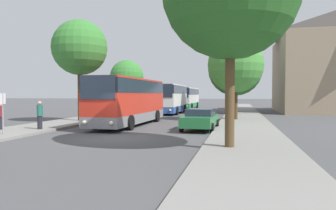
% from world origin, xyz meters
% --- Properties ---
extents(ground_plane, '(300.00, 300.00, 0.00)m').
position_xyz_m(ground_plane, '(0.00, 0.00, 0.00)').
color(ground_plane, '#4C4C4F').
rests_on(ground_plane, ground).
extents(sidewalk_left, '(4.00, 120.00, 0.15)m').
position_xyz_m(sidewalk_left, '(-7.00, 0.00, 0.07)').
color(sidewalk_left, gray).
rests_on(sidewalk_left, ground_plane).
extents(sidewalk_right, '(4.00, 120.00, 0.15)m').
position_xyz_m(sidewalk_right, '(7.00, 0.00, 0.07)').
color(sidewalk_right, gray).
rests_on(sidewalk_right, ground_plane).
extents(bus_front, '(2.93, 11.36, 3.53)m').
position_xyz_m(bus_front, '(-1.63, 7.04, 1.88)').
color(bus_front, gray).
rests_on(bus_front, ground_plane).
extents(bus_middle, '(2.85, 10.41, 3.51)m').
position_xyz_m(bus_middle, '(-1.56, 22.49, 1.87)').
color(bus_middle, '#2D519E').
rests_on(bus_middle, ground_plane).
extents(bus_rear, '(2.79, 11.72, 3.37)m').
position_xyz_m(bus_rear, '(-1.73, 36.09, 1.80)').
color(bus_rear, '#238942').
rests_on(bus_rear, ground_plane).
extents(parked_car_right_near, '(2.25, 4.69, 1.41)m').
position_xyz_m(parked_car_right_near, '(4.06, 4.72, 0.75)').
color(parked_car_right_near, '#236B38').
rests_on(parked_car_right_near, ground_plane).
extents(bus_stop_sign, '(0.08, 0.45, 2.33)m').
position_xyz_m(bus_stop_sign, '(-6.38, -0.88, 1.60)').
color(bus_stop_sign, gray).
rests_on(bus_stop_sign, sidewalk_left).
extents(pedestrian_waiting_near, '(0.36, 0.36, 1.67)m').
position_xyz_m(pedestrian_waiting_near, '(-8.14, 1.07, 0.99)').
color(pedestrian_waiting_near, '#23232D').
rests_on(pedestrian_waiting_near, sidewalk_left).
extents(pedestrian_walking_back, '(0.36, 0.36, 1.78)m').
position_xyz_m(pedestrian_walking_back, '(-5.85, 1.80, 1.05)').
color(pedestrian_walking_back, '#23232D').
rests_on(pedestrian_walking_back, sidewalk_left).
extents(tree_left_near, '(4.64, 4.64, 8.48)m').
position_xyz_m(tree_left_near, '(-6.59, 8.68, 6.28)').
color(tree_left_near, '#47331E').
rests_on(tree_left_near, sidewalk_left).
extents(tree_left_far, '(4.49, 4.49, 6.78)m').
position_xyz_m(tree_left_far, '(-8.11, 24.84, 4.66)').
color(tree_left_far, '#513D23').
rests_on(tree_left_far, sidewalk_left).
extents(tree_right_mid, '(4.92, 4.92, 7.29)m').
position_xyz_m(tree_right_mid, '(6.24, 12.78, 4.97)').
color(tree_right_mid, '#47331E').
rests_on(tree_right_mid, sidewalk_right).
extents(tree_right_far, '(6.42, 6.42, 8.45)m').
position_xyz_m(tree_right_far, '(6.09, 23.09, 5.38)').
color(tree_right_far, '#513D23').
rests_on(tree_right_far, sidewalk_right).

